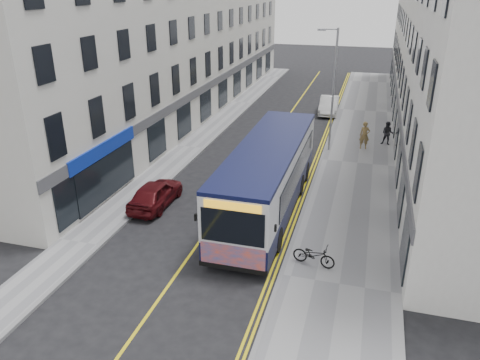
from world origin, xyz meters
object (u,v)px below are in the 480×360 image
Objects in this scene: car_white at (329,105)px; car_maroon at (156,193)px; city_bus at (268,175)px; bicycle at (314,255)px; streetlamp at (332,87)px; pedestrian_near at (365,135)px; pedestrian_far at (388,133)px.

car_white is 1.09× the size of car_maroon.
city_bus is 6.95× the size of bicycle.
streetlamp reaches higher than car_maroon.
pedestrian_near is at bearing 5.32° from bicycle.
bicycle is at bearing -90.38° from pedestrian_far.
car_white is (0.99, 19.63, -1.20)m from city_bus.
streetlamp reaches higher than car_white.
car_white reaches higher than bicycle.
pedestrian_near is 1.96m from pedestrian_far.
pedestrian_far is at bearing -60.50° from car_white.
streetlamp reaches higher than city_bus.
pedestrian_near is 9.56m from car_white.
bicycle is at bearing -87.79° from car_white.
city_bus is (-1.96, -9.77, -2.46)m from streetlamp.
car_white is (-1.92, 24.06, 0.14)m from bicycle.
car_white is at bearing -107.41° from car_maroon.
bicycle is at bearing -56.79° from city_bus.
bicycle is 1.06× the size of pedestrian_far.
pedestrian_near is (2.32, 0.89, -3.33)m from streetlamp.
streetlamp is 4.16m from pedestrian_near.
pedestrian_near is (1.37, 15.09, 0.47)m from bicycle.
city_bus is 13.27m from pedestrian_far.
city_bus reaches higher than car_maroon.
car_maroon is (-9.89, -11.68, -0.37)m from pedestrian_near.
city_bus reaches higher than bicycle.
pedestrian_near reaches higher than car_white.
city_bus is 5.84m from car_maroon.
city_bus is at bearing -101.34° from streetlamp.
pedestrian_far is (5.79, 11.90, -0.98)m from city_bus.
pedestrian_far reaches higher than car_maroon.
car_maroon is (-7.57, -10.79, -3.70)m from streetlamp.
city_bus reaches higher than pedestrian_far.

